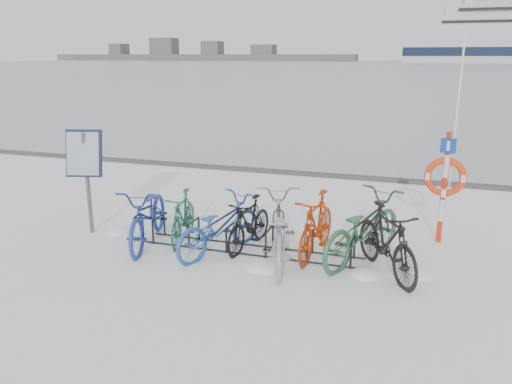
{
  "coord_description": "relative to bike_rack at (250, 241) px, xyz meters",
  "views": [
    {
      "loc": [
        2.65,
        -7.81,
        3.36
      ],
      "look_at": [
        -0.08,
        0.6,
        0.92
      ],
      "focal_mm": 35.0,
      "sensor_mm": 36.0,
      "label": 1
    }
  ],
  "objects": [
    {
      "name": "bike_6",
      "position": [
        1.91,
        0.23,
        0.41
      ],
      "size": [
        1.66,
        2.38,
        1.18
      ],
      "primitive_type": "imported",
      "rotation": [
        0.0,
        0.0,
        2.71
      ],
      "color": "#305D3F",
      "rests_on": "ground"
    },
    {
      "name": "info_board",
      "position": [
        -3.25,
        -0.08,
        1.27
      ],
      "size": [
        0.71,
        0.42,
        2.02
      ],
      "rotation": [
        0.0,
        0.0,
        0.26
      ],
      "color": "#595B5E",
      "rests_on": "ground"
    },
    {
      "name": "bike_5",
      "position": [
        1.14,
        0.22,
        0.38
      ],
      "size": [
        0.71,
        1.9,
        1.12
      ],
      "primitive_type": "imported",
      "rotation": [
        0.0,
        0.0,
        -0.1
      ],
      "color": "#AC2E06",
      "rests_on": "ground"
    },
    {
      "name": "bike_0",
      "position": [
        -1.89,
        -0.17,
        0.39
      ],
      "size": [
        1.28,
        2.3,
        1.15
      ],
      "primitive_type": "imported",
      "rotation": [
        0.0,
        0.0,
        0.25
      ],
      "color": "navy",
      "rests_on": "ground"
    },
    {
      "name": "ice_sheet",
      "position": [
        0.0,
        155.0,
        -0.17
      ],
      "size": [
        400.0,
        298.0,
        0.02
      ],
      "primitive_type": "cube",
      "color": "#A2AEB6",
      "rests_on": "ground"
    },
    {
      "name": "bike_3",
      "position": [
        -0.07,
        0.18,
        0.3
      ],
      "size": [
        0.69,
        1.63,
        0.95
      ],
      "primitive_type": "imported",
      "rotation": [
        0.0,
        0.0,
        -0.15
      ],
      "color": "black",
      "rests_on": "ground"
    },
    {
      "name": "ground",
      "position": [
        0.0,
        0.0,
        -0.18
      ],
      "size": [
        900.0,
        900.0,
        0.0
      ],
      "primitive_type": "plane",
      "color": "white",
      "rests_on": "ground"
    },
    {
      "name": "bike_1",
      "position": [
        -1.36,
        0.14,
        0.3
      ],
      "size": [
        0.75,
        1.65,
        0.96
      ],
      "primitive_type": "imported",
      "rotation": [
        0.0,
        0.0,
        0.19
      ],
      "color": "#195847",
      "rests_on": "ground"
    },
    {
      "name": "bike_4",
      "position": [
        0.58,
        -0.27,
        0.41
      ],
      "size": [
        1.37,
        2.37,
        1.17
      ],
      "primitive_type": "imported",
      "rotation": [
        0.0,
        0.0,
        3.42
      ],
      "color": "gray",
      "rests_on": "ground"
    },
    {
      "name": "lifebuoy_station",
      "position": [
        3.19,
        1.44,
        1.07
      ],
      "size": [
        0.72,
        0.22,
        3.73
      ],
      "color": "red",
      "rests_on": "ground"
    },
    {
      "name": "bike_7",
      "position": [
        2.34,
        -0.21,
        0.39
      ],
      "size": [
        1.44,
        1.89,
        1.13
      ],
      "primitive_type": "imported",
      "rotation": [
        0.0,
        0.0,
        0.55
      ],
      "color": "black",
      "rests_on": "ground"
    },
    {
      "name": "snow_drifts",
      "position": [
        0.75,
        -0.22,
        -0.18
      ],
      "size": [
        6.09,
        1.65,
        0.21
      ],
      "color": "white",
      "rests_on": "ground"
    },
    {
      "name": "quay_edge",
      "position": [
        0.0,
        5.9,
        -0.13
      ],
      "size": [
        400.0,
        0.25,
        0.1
      ],
      "primitive_type": "cube",
      "color": "#3F3F42",
      "rests_on": "ground"
    },
    {
      "name": "bike_rack",
      "position": [
        0.0,
        0.0,
        0.0
      ],
      "size": [
        4.0,
        0.48,
        0.46
      ],
      "color": "black",
      "rests_on": "ground"
    },
    {
      "name": "bike_2",
      "position": [
        -0.49,
        -0.22,
        0.34
      ],
      "size": [
        1.41,
        2.1,
        1.04
      ],
      "primitive_type": "imported",
      "rotation": [
        0.0,
        0.0,
        2.74
      ],
      "color": "#245098",
      "rests_on": "ground"
    },
    {
      "name": "shoreline",
      "position": [
        -122.02,
        260.0,
        2.61
      ],
      "size": [
        180.0,
        12.0,
        9.5
      ],
      "color": "#515151",
      "rests_on": "ground"
    }
  ]
}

